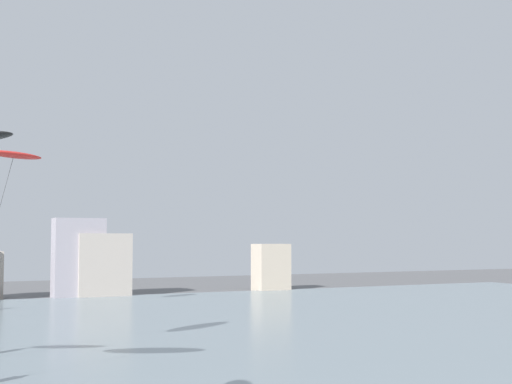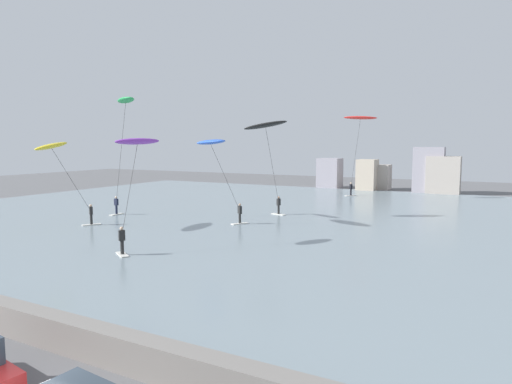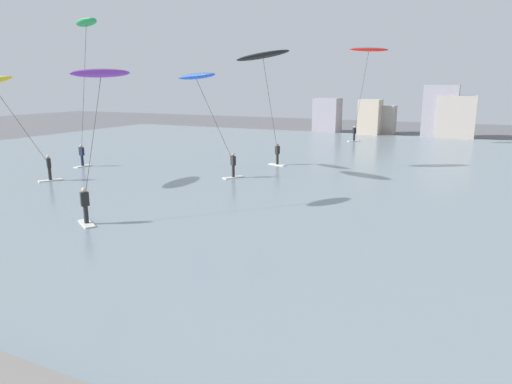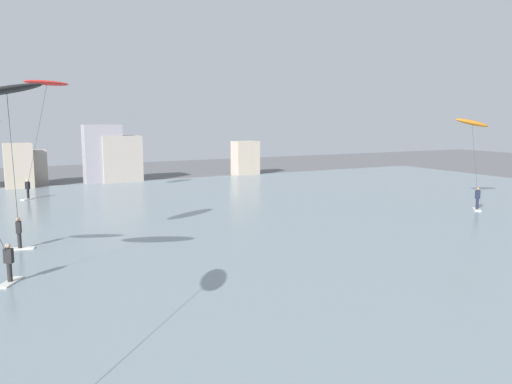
{
  "view_description": "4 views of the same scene",
  "coord_description": "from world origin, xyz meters",
  "views": [
    {
      "loc": [
        -9.79,
        2.65,
        4.55
      ],
      "look_at": [
        -3.65,
        15.52,
        5.47
      ],
      "focal_mm": 49.4,
      "sensor_mm": 36.0,
      "label": 1
    },
    {
      "loc": [
        8.85,
        -5.2,
        6.42
      ],
      "look_at": [
        -0.59,
        12.42,
        4.28
      ],
      "focal_mm": 31.48,
      "sensor_mm": 36.0,
      "label": 2
    },
    {
      "loc": [
        5.29,
        -0.81,
        6.06
      ],
      "look_at": [
        -1.52,
        13.34,
        2.39
      ],
      "focal_mm": 32.23,
      "sensor_mm": 36.0,
      "label": 3
    },
    {
      "loc": [
        -9.32,
        2.65,
        6.78
      ],
      "look_at": [
        -1.67,
        17.35,
        4.37
      ],
      "focal_mm": 36.1,
      "sensor_mm": 36.0,
      "label": 4
    }
  ],
  "objects": [
    {
      "name": "far_shore_buildings",
      "position": [
        -1.15,
        57.38,
        2.34
      ],
      "size": [
        33.17,
        4.88,
        6.03
      ],
      "color": "gray",
      "rests_on": "ground"
    },
    {
      "name": "kitesurfer_red",
      "position": [
        -5.12,
        46.0,
        8.8
      ],
      "size": [
        4.29,
        4.63,
        9.53
      ],
      "color": "silver",
      "rests_on": "water_bay"
    },
    {
      "name": "water_bay",
      "position": [
        0.0,
        30.55,
        0.05
      ],
      "size": [
        84.0,
        52.0,
        0.1
      ],
      "primitive_type": "cube",
      "color": "gray",
      "rests_on": "ground"
    }
  ]
}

